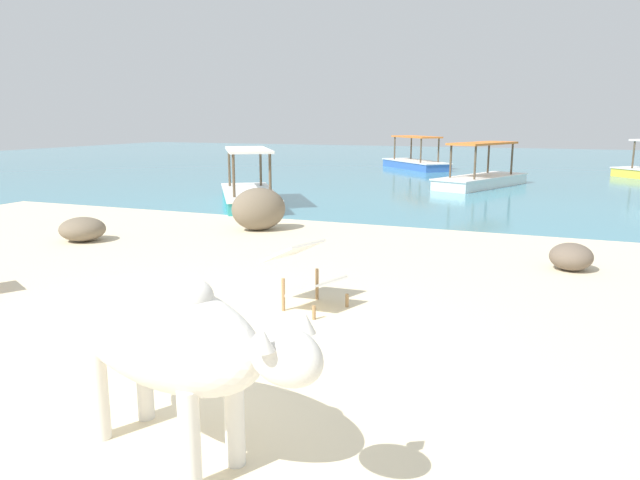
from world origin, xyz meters
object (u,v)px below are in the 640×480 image
deck_chair_near (304,270)px  boat_white (481,177)px  boat_blue (415,162)px  boat_teal (249,193)px  cow (166,336)px

deck_chair_near → boat_white: bearing=107.7°
deck_chair_near → boat_blue: 18.39m
boat_teal → boat_blue: bearing=140.9°
cow → deck_chair_near: size_ratio=2.19×
boat_blue → boat_white: 6.60m
cow → deck_chair_near: (-0.39, 2.86, -0.34)m
deck_chair_near → boat_teal: 7.85m
boat_teal → boat_white: 7.37m
boat_teal → boat_white: same height
cow → boat_white: 15.28m
cow → boat_blue: (-3.39, 21.00, -0.48)m
cow → boat_teal: boat_teal is taller
boat_blue → boat_teal: bearing=-48.3°
boat_blue → boat_teal: 11.61m
boat_blue → boat_teal: (-1.26, -11.55, 0.00)m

